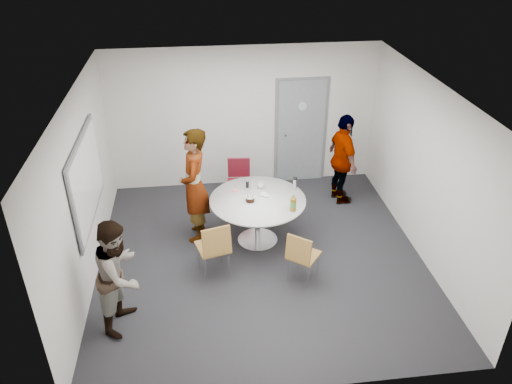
{
  "coord_description": "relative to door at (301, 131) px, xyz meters",
  "views": [
    {
      "loc": [
        -0.85,
        -6.22,
        4.83
      ],
      "look_at": [
        -0.05,
        0.25,
        1.04
      ],
      "focal_mm": 35.0,
      "sensor_mm": 36.0,
      "label": 1
    }
  ],
  "objects": [
    {
      "name": "table",
      "position": [
        -1.07,
        -2.03,
        -0.35
      ],
      "size": [
        1.52,
        1.52,
        1.07
      ],
      "color": "silver",
      "rests_on": "floor"
    },
    {
      "name": "chair_far",
      "position": [
        -1.28,
        -0.8,
        -0.49
      ],
      "size": [
        0.46,
        0.49,
        0.88
      ],
      "rotation": [
        0.0,
        0.0,
        3.05
      ],
      "color": "maroon",
      "rests_on": "floor"
    },
    {
      "name": "person_main",
      "position": [
        -2.07,
        -1.77,
        -0.07
      ],
      "size": [
        0.51,
        0.73,
        1.91
      ],
      "primitive_type": "imported",
      "rotation": [
        0.0,
        0.0,
        -1.65
      ],
      "color": "#A5C6EA",
      "rests_on": "floor"
    },
    {
      "name": "wall_left",
      "position": [
        -3.6,
        -2.48,
        0.32
      ],
      "size": [
        0.0,
        5.0,
        5.0
      ],
      "primitive_type": "plane",
      "rotation": [
        1.57,
        0.0,
        1.57
      ],
      "color": "silver",
      "rests_on": "floor"
    },
    {
      "name": "chair_near_left",
      "position": [
        -1.82,
        -2.86,
        -0.46
      ],
      "size": [
        0.54,
        0.57,
        0.93
      ],
      "rotation": [
        0.0,
        0.0,
        0.26
      ],
      "color": "brown",
      "rests_on": "floor"
    },
    {
      "name": "person_right",
      "position": [
        0.58,
        -0.94,
        -0.18
      ],
      "size": [
        0.55,
        1.04,
        1.7
      ],
      "primitive_type": "imported",
      "rotation": [
        0.0,
        0.0,
        1.72
      ],
      "color": "black",
      "rests_on": "floor"
    },
    {
      "name": "wall_right",
      "position": [
        1.4,
        -2.48,
        0.32
      ],
      "size": [
        0.0,
        5.0,
        5.0
      ],
      "primitive_type": "plane",
      "rotation": [
        1.57,
        0.0,
        -1.57
      ],
      "color": "silver",
      "rests_on": "floor"
    },
    {
      "name": "wall_back",
      "position": [
        -1.1,
        0.02,
        0.32
      ],
      "size": [
        5.0,
        0.0,
        5.0
      ],
      "primitive_type": "plane",
      "rotation": [
        1.57,
        0.0,
        0.0
      ],
      "color": "silver",
      "rests_on": "floor"
    },
    {
      "name": "person_left",
      "position": [
        -3.05,
        -3.62,
        -0.24
      ],
      "size": [
        0.79,
        0.9,
        1.57
      ],
      "primitive_type": "imported",
      "rotation": [
        0.0,
        0.0,
        1.28
      ],
      "color": "white",
      "rests_on": "floor"
    },
    {
      "name": "wall_front",
      "position": [
        -1.1,
        -4.98,
        0.32
      ],
      "size": [
        5.0,
        0.0,
        5.0
      ],
      "primitive_type": "plane",
      "rotation": [
        -1.57,
        0.0,
        0.0
      ],
      "color": "silver",
      "rests_on": "floor"
    },
    {
      "name": "floor",
      "position": [
        -1.1,
        -2.48,
        -1.03
      ],
      "size": [
        5.0,
        5.0,
        0.0
      ],
      "primitive_type": "plane",
      "color": "black",
      "rests_on": "ground"
    },
    {
      "name": "chair_near_right",
      "position": [
        -0.61,
        -3.13,
        -0.52
      ],
      "size": [
        0.57,
        0.58,
        0.84
      ],
      "rotation": [
        0.0,
        0.0,
        -0.66
      ],
      "color": "brown",
      "rests_on": "floor"
    },
    {
      "name": "door",
      "position": [
        0.0,
        0.0,
        0.0
      ],
      "size": [
        1.02,
        0.17,
        2.12
      ],
      "color": "slate",
      "rests_on": "wall_back"
    },
    {
      "name": "ceiling",
      "position": [
        -1.1,
        -2.48,
        1.67
      ],
      "size": [
        5.0,
        5.0,
        0.0
      ],
      "primitive_type": "plane",
      "rotation": [
        3.14,
        0.0,
        0.0
      ],
      "color": "silver",
      "rests_on": "wall_back"
    },
    {
      "name": "whiteboard",
      "position": [
        -3.56,
        -2.28,
        0.42
      ],
      "size": [
        0.04,
        1.9,
        1.25
      ],
      "color": "slate",
      "rests_on": "wall_left"
    }
  ]
}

